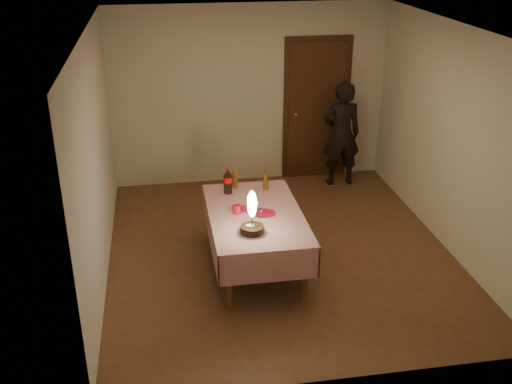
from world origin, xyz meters
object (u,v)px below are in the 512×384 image
at_px(birthday_cake, 252,221).
at_px(photographer, 341,134).
at_px(amber_bottle_left, 235,178).
at_px(red_cup, 237,209).
at_px(clear_cup, 259,213).
at_px(amber_bottle_right, 266,180).
at_px(cola_bottle, 228,181).
at_px(dining_table, 255,220).
at_px(red_plate, 266,213).

bearing_deg(birthday_cake, photographer, 56.21).
bearing_deg(amber_bottle_left, red_cup, -96.08).
height_order(red_cup, clear_cup, red_cup).
height_order(amber_bottle_left, amber_bottle_right, same).
distance_m(red_cup, cola_bottle, 0.57).
bearing_deg(dining_table, photographer, 52.77).
bearing_deg(dining_table, red_plate, -14.22).
bearing_deg(birthday_cake, red_plate, 62.67).
relative_size(dining_table, amber_bottle_left, 6.75).
bearing_deg(amber_bottle_right, photographer, 47.69).
xyz_separation_m(amber_bottle_left, amber_bottle_right, (0.35, -0.12, 0.00)).
relative_size(red_cup, amber_bottle_left, 0.39).
distance_m(dining_table, birthday_cake, 0.51).
bearing_deg(amber_bottle_right, birthday_cake, -107.50).
bearing_deg(cola_bottle, birthday_cake, -83.23).
relative_size(red_plate, amber_bottle_right, 0.86).
height_order(birthday_cake, clear_cup, birthday_cake).
xyz_separation_m(cola_bottle, photographer, (1.86, 1.56, -0.05)).
height_order(clear_cup, cola_bottle, cola_bottle).
height_order(dining_table, red_plate, red_plate).
bearing_deg(photographer, amber_bottle_right, -132.31).
bearing_deg(clear_cup, photographer, 54.46).
bearing_deg(clear_cup, red_plate, 39.00).
height_order(red_plate, clear_cup, clear_cup).
bearing_deg(birthday_cake, amber_bottle_right, 72.50).
distance_m(amber_bottle_left, amber_bottle_right, 0.37).
bearing_deg(photographer, clear_cup, -125.54).
xyz_separation_m(birthday_cake, red_plate, (0.22, 0.42, -0.13)).
bearing_deg(red_cup, birthday_cake, -78.65).
distance_m(amber_bottle_left, photographer, 2.26).
xyz_separation_m(birthday_cake, red_cup, (-0.09, 0.47, -0.08)).
distance_m(red_plate, clear_cup, 0.11).
bearing_deg(birthday_cake, dining_table, 76.61).
xyz_separation_m(red_plate, clear_cup, (-0.08, -0.06, 0.04)).
distance_m(birthday_cake, red_cup, 0.49).
height_order(dining_table, photographer, photographer).
distance_m(dining_table, amber_bottle_right, 0.67).
distance_m(red_cup, amber_bottle_right, 0.72).
bearing_deg(cola_bottle, photographer, 40.09).
xyz_separation_m(dining_table, clear_cup, (0.03, -0.09, 0.14)).
height_order(red_plate, red_cup, red_cup).
relative_size(dining_table, amber_bottle_right, 6.75).
xyz_separation_m(dining_table, amber_bottle_left, (-0.13, 0.72, 0.21)).
height_order(amber_bottle_left, photographer, photographer).
relative_size(amber_bottle_left, photographer, 0.16).
distance_m(red_plate, photographer, 2.65).
bearing_deg(dining_table, amber_bottle_left, 100.02).
distance_m(dining_table, amber_bottle_left, 0.76).
distance_m(dining_table, cola_bottle, 0.67).
bearing_deg(amber_bottle_right, amber_bottle_left, 160.99).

